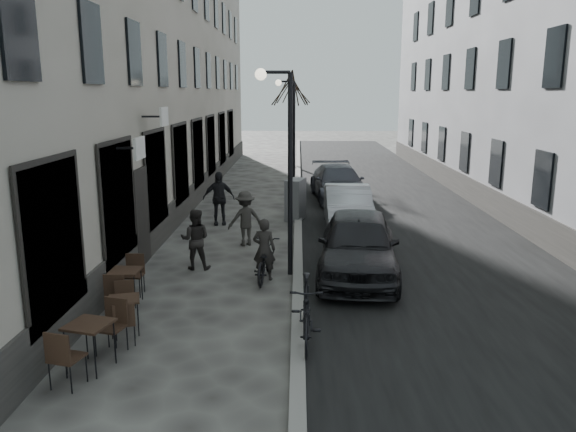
{
  "coord_description": "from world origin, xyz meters",
  "views": [
    {
      "loc": [
        0.19,
        -7.65,
        4.54
      ],
      "look_at": [
        -0.03,
        4.73,
        1.8
      ],
      "focal_mm": 35.0,
      "sensor_mm": 36.0,
      "label": 1
    }
  ],
  "objects_px": {
    "pedestrian_near": "(195,239)",
    "pedestrian_far": "(219,198)",
    "utility_cabinet": "(295,200)",
    "moped": "(306,312)",
    "streetlamp_far": "(290,123)",
    "car_mid": "(348,208)",
    "car_far": "(338,183)",
    "bistro_set_a": "(90,341)",
    "streetlamp_near": "(283,150)",
    "tree_near": "(293,90)",
    "car_near": "(358,244)",
    "pedestrian_mid": "(245,218)",
    "bistro_set_c": "(126,283)",
    "bicycle": "(264,261)",
    "tree_far": "(294,90)",
    "bistro_set_b": "(125,312)"
  },
  "relations": [
    {
      "from": "bistro_set_c",
      "to": "utility_cabinet",
      "type": "relative_size",
      "value": 1.05
    },
    {
      "from": "streetlamp_near",
      "to": "moped",
      "type": "distance_m",
      "value": 4.77
    },
    {
      "from": "bistro_set_a",
      "to": "pedestrian_far",
      "type": "bearing_deg",
      "value": 101.48
    },
    {
      "from": "bistro_set_c",
      "to": "pedestrian_near",
      "type": "bearing_deg",
      "value": 67.24
    },
    {
      "from": "pedestrian_mid",
      "to": "pedestrian_far",
      "type": "relative_size",
      "value": 0.88
    },
    {
      "from": "streetlamp_far",
      "to": "pedestrian_far",
      "type": "xyz_separation_m",
      "value": [
        -2.39,
        -6.54,
        -2.23
      ]
    },
    {
      "from": "bistro_set_b",
      "to": "bistro_set_c",
      "type": "xyz_separation_m",
      "value": [
        -0.43,
        1.49,
        0.05
      ]
    },
    {
      "from": "bistro_set_a",
      "to": "car_mid",
      "type": "distance_m",
      "value": 11.3
    },
    {
      "from": "tree_near",
      "to": "car_near",
      "type": "relative_size",
      "value": 1.19
    },
    {
      "from": "pedestrian_mid",
      "to": "bistro_set_c",
      "type": "bearing_deg",
      "value": 44.96
    },
    {
      "from": "streetlamp_near",
      "to": "tree_near",
      "type": "distance_m",
      "value": 15.08
    },
    {
      "from": "pedestrian_near",
      "to": "car_near",
      "type": "height_order",
      "value": "car_near"
    },
    {
      "from": "bistro_set_b",
      "to": "pedestrian_mid",
      "type": "xyz_separation_m",
      "value": [
        1.73,
        6.38,
        0.4
      ]
    },
    {
      "from": "utility_cabinet",
      "to": "moped",
      "type": "height_order",
      "value": "utility_cabinet"
    },
    {
      "from": "tree_near",
      "to": "bistro_set_b",
      "type": "height_order",
      "value": "tree_near"
    },
    {
      "from": "pedestrian_mid",
      "to": "moped",
      "type": "relative_size",
      "value": 0.81
    },
    {
      "from": "car_far",
      "to": "utility_cabinet",
      "type": "bearing_deg",
      "value": -119.93
    },
    {
      "from": "tree_far",
      "to": "pedestrian_mid",
      "type": "xyz_separation_m",
      "value": [
        -1.29,
        -18.23,
        -3.84
      ]
    },
    {
      "from": "streetlamp_far",
      "to": "car_mid",
      "type": "height_order",
      "value": "streetlamp_far"
    },
    {
      "from": "bistro_set_c",
      "to": "bicycle",
      "type": "relative_size",
      "value": 0.86
    },
    {
      "from": "pedestrian_far",
      "to": "tree_near",
      "type": "bearing_deg",
      "value": 64.45
    },
    {
      "from": "bicycle",
      "to": "car_mid",
      "type": "height_order",
      "value": "car_mid"
    },
    {
      "from": "pedestrian_far",
      "to": "car_near",
      "type": "relative_size",
      "value": 0.39
    },
    {
      "from": "utility_cabinet",
      "to": "car_near",
      "type": "xyz_separation_m",
      "value": [
        1.6,
        -6.36,
        0.08
      ]
    },
    {
      "from": "streetlamp_far",
      "to": "car_mid",
      "type": "relative_size",
      "value": 1.17
    },
    {
      "from": "tree_far",
      "to": "car_mid",
      "type": "bearing_deg",
      "value": -82.94
    },
    {
      "from": "streetlamp_near",
      "to": "bistro_set_c",
      "type": "distance_m",
      "value": 4.81
    },
    {
      "from": "bistro_set_b",
      "to": "pedestrian_near",
      "type": "distance_m",
      "value": 4.1
    },
    {
      "from": "tree_far",
      "to": "car_far",
      "type": "bearing_deg",
      "value": -79.45
    },
    {
      "from": "bistro_set_b",
      "to": "bicycle",
      "type": "height_order",
      "value": "bicycle"
    },
    {
      "from": "bistro_set_a",
      "to": "bicycle",
      "type": "bearing_deg",
      "value": 75.86
    },
    {
      "from": "pedestrian_near",
      "to": "pedestrian_mid",
      "type": "distance_m",
      "value": 2.59
    },
    {
      "from": "bistro_set_c",
      "to": "utility_cabinet",
      "type": "distance_m",
      "value": 9.16
    },
    {
      "from": "utility_cabinet",
      "to": "car_near",
      "type": "height_order",
      "value": "car_near"
    },
    {
      "from": "pedestrian_near",
      "to": "pedestrian_far",
      "type": "distance_m",
      "value": 5.04
    },
    {
      "from": "bistro_set_a",
      "to": "car_far",
      "type": "xyz_separation_m",
      "value": [
        5.17,
        15.24,
        0.23
      ]
    },
    {
      "from": "tree_far",
      "to": "pedestrian_mid",
      "type": "height_order",
      "value": "tree_far"
    },
    {
      "from": "bistro_set_a",
      "to": "bicycle",
      "type": "height_order",
      "value": "bistro_set_a"
    },
    {
      "from": "streetlamp_near",
      "to": "bistro_set_c",
      "type": "height_order",
      "value": "streetlamp_near"
    },
    {
      "from": "pedestrian_near",
      "to": "car_near",
      "type": "distance_m",
      "value": 4.21
    },
    {
      "from": "streetlamp_near",
      "to": "bistro_set_a",
      "type": "bearing_deg",
      "value": -121.32
    },
    {
      "from": "bicycle",
      "to": "pedestrian_mid",
      "type": "distance_m",
      "value": 3.28
    },
    {
      "from": "streetlamp_near",
      "to": "car_far",
      "type": "distance_m",
      "value": 10.67
    },
    {
      "from": "tree_near",
      "to": "pedestrian_far",
      "type": "height_order",
      "value": "tree_near"
    },
    {
      "from": "car_near",
      "to": "car_mid",
      "type": "xyz_separation_m",
      "value": [
        0.18,
        5.07,
        -0.1
      ]
    },
    {
      "from": "pedestrian_far",
      "to": "car_near",
      "type": "height_order",
      "value": "pedestrian_far"
    },
    {
      "from": "utility_cabinet",
      "to": "car_far",
      "type": "xyz_separation_m",
      "value": [
        1.82,
        3.9,
        -0.01
      ]
    },
    {
      "from": "streetlamp_far",
      "to": "bistro_set_c",
      "type": "relative_size",
      "value": 3.28
    },
    {
      "from": "streetlamp_far",
      "to": "car_mid",
      "type": "xyz_separation_m",
      "value": [
        2.06,
        -7.01,
        -2.44
      ]
    },
    {
      "from": "bicycle",
      "to": "utility_cabinet",
      "type": "bearing_deg",
      "value": -90.31
    }
  ]
}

